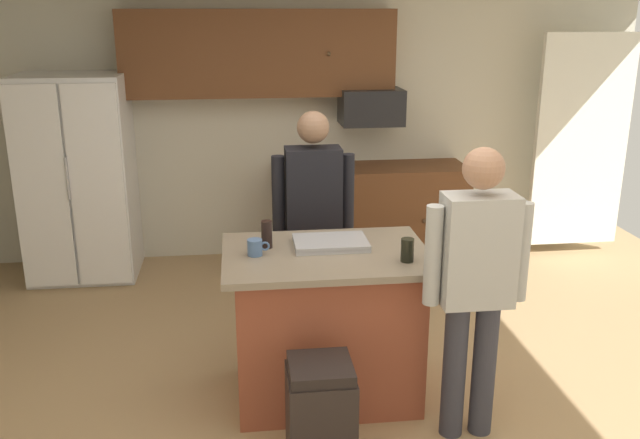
{
  "coord_description": "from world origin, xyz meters",
  "views": [
    {
      "loc": [
        -0.62,
        -3.63,
        2.32
      ],
      "look_at": [
        -0.12,
        0.42,
        1.05
      ],
      "focal_mm": 38.53,
      "sensor_mm": 36.0,
      "label": 1
    }
  ],
  "objects_px": {
    "kitchen_island": "(326,324)",
    "person_guest_right": "(476,277)",
    "refrigerator": "(79,178)",
    "mug_blue_stoneware": "(255,247)",
    "serving_tray": "(331,243)",
    "microwave_over_range": "(371,107)",
    "trash_bin": "(321,417)",
    "glass_dark_ale": "(407,250)",
    "person_guest_left": "(313,212)",
    "glass_short_whisky": "(267,234)"
  },
  "relations": [
    {
      "from": "glass_short_whisky",
      "to": "serving_tray",
      "type": "height_order",
      "value": "glass_short_whisky"
    },
    {
      "from": "microwave_over_range",
      "to": "trash_bin",
      "type": "relative_size",
      "value": 0.92
    },
    {
      "from": "person_guest_left",
      "to": "glass_short_whisky",
      "type": "height_order",
      "value": "person_guest_left"
    },
    {
      "from": "refrigerator",
      "to": "person_guest_right",
      "type": "relative_size",
      "value": 1.08
    },
    {
      "from": "microwave_over_range",
      "to": "glass_short_whisky",
      "type": "relative_size",
      "value": 3.34
    },
    {
      "from": "mug_blue_stoneware",
      "to": "trash_bin",
      "type": "distance_m",
      "value": 1.03
    },
    {
      "from": "refrigerator",
      "to": "microwave_over_range",
      "type": "relative_size",
      "value": 3.18
    },
    {
      "from": "serving_tray",
      "to": "mug_blue_stoneware",
      "type": "bearing_deg",
      "value": -167.33
    },
    {
      "from": "kitchen_island",
      "to": "glass_dark_ale",
      "type": "relative_size",
      "value": 9.05
    },
    {
      "from": "person_guest_left",
      "to": "trash_bin",
      "type": "xyz_separation_m",
      "value": [
        -0.13,
        -1.48,
        -0.65
      ]
    },
    {
      "from": "glass_dark_ale",
      "to": "glass_short_whisky",
      "type": "distance_m",
      "value": 0.84
    },
    {
      "from": "person_guest_left",
      "to": "trash_bin",
      "type": "relative_size",
      "value": 2.72
    },
    {
      "from": "kitchen_island",
      "to": "serving_tray",
      "type": "relative_size",
      "value": 2.76
    },
    {
      "from": "glass_dark_ale",
      "to": "refrigerator",
      "type": "bearing_deg",
      "value": 133.13
    },
    {
      "from": "microwave_over_range",
      "to": "glass_short_whisky",
      "type": "bearing_deg",
      "value": -115.16
    },
    {
      "from": "microwave_over_range",
      "to": "person_guest_left",
      "type": "xyz_separation_m",
      "value": [
        -0.71,
        -1.61,
        -0.5
      ]
    },
    {
      "from": "serving_tray",
      "to": "refrigerator",
      "type": "bearing_deg",
      "value": 131.55
    },
    {
      "from": "serving_tray",
      "to": "person_guest_left",
      "type": "bearing_deg",
      "value": 92.35
    },
    {
      "from": "refrigerator",
      "to": "person_guest_right",
      "type": "height_order",
      "value": "refrigerator"
    },
    {
      "from": "microwave_over_range",
      "to": "glass_dark_ale",
      "type": "height_order",
      "value": "microwave_over_range"
    },
    {
      "from": "person_guest_right",
      "to": "glass_dark_ale",
      "type": "distance_m",
      "value": 0.42
    },
    {
      "from": "refrigerator",
      "to": "person_guest_right",
      "type": "bearing_deg",
      "value": -46.57
    },
    {
      "from": "kitchen_island",
      "to": "serving_tray",
      "type": "height_order",
      "value": "serving_tray"
    },
    {
      "from": "refrigerator",
      "to": "mug_blue_stoneware",
      "type": "distance_m",
      "value": 2.7
    },
    {
      "from": "glass_short_whisky",
      "to": "trash_bin",
      "type": "height_order",
      "value": "glass_short_whisky"
    },
    {
      "from": "refrigerator",
      "to": "mug_blue_stoneware",
      "type": "height_order",
      "value": "refrigerator"
    },
    {
      "from": "refrigerator",
      "to": "person_guest_left",
      "type": "xyz_separation_m",
      "value": [
        1.89,
        -1.49,
        0.06
      ]
    },
    {
      "from": "mug_blue_stoneware",
      "to": "person_guest_right",
      "type": "bearing_deg",
      "value": -23.31
    },
    {
      "from": "refrigerator",
      "to": "serving_tray",
      "type": "height_order",
      "value": "refrigerator"
    },
    {
      "from": "microwave_over_range",
      "to": "person_guest_right",
      "type": "height_order",
      "value": "person_guest_right"
    },
    {
      "from": "trash_bin",
      "to": "microwave_over_range",
      "type": "bearing_deg",
      "value": 74.76
    },
    {
      "from": "trash_bin",
      "to": "glass_short_whisky",
      "type": "bearing_deg",
      "value": 104.93
    },
    {
      "from": "mug_blue_stoneware",
      "to": "trash_bin",
      "type": "bearing_deg",
      "value": -67.38
    },
    {
      "from": "kitchen_island",
      "to": "person_guest_right",
      "type": "relative_size",
      "value": 0.74
    },
    {
      "from": "mug_blue_stoneware",
      "to": "microwave_over_range",
      "type": "bearing_deg",
      "value": 64.55
    },
    {
      "from": "kitchen_island",
      "to": "glass_dark_ale",
      "type": "xyz_separation_m",
      "value": [
        0.43,
        -0.2,
        0.53
      ]
    },
    {
      "from": "person_guest_left",
      "to": "glass_short_whisky",
      "type": "distance_m",
      "value": 0.75
    },
    {
      "from": "glass_dark_ale",
      "to": "kitchen_island",
      "type": "bearing_deg",
      "value": 154.74
    },
    {
      "from": "glass_dark_ale",
      "to": "serving_tray",
      "type": "relative_size",
      "value": 0.31
    },
    {
      "from": "person_guest_left",
      "to": "glass_dark_ale",
      "type": "xyz_separation_m",
      "value": [
        0.42,
        -0.98,
        0.05
      ]
    },
    {
      "from": "glass_dark_ale",
      "to": "trash_bin",
      "type": "relative_size",
      "value": 0.22
    },
    {
      "from": "person_guest_left",
      "to": "trash_bin",
      "type": "distance_m",
      "value": 1.62
    },
    {
      "from": "person_guest_right",
      "to": "glass_short_whisky",
      "type": "xyz_separation_m",
      "value": [
        -1.08,
        0.62,
        0.08
      ]
    },
    {
      "from": "kitchen_island",
      "to": "person_guest_right",
      "type": "height_order",
      "value": "person_guest_right"
    },
    {
      "from": "mug_blue_stoneware",
      "to": "serving_tray",
      "type": "distance_m",
      "value": 0.46
    },
    {
      "from": "glass_dark_ale",
      "to": "glass_short_whisky",
      "type": "height_order",
      "value": "glass_short_whisky"
    },
    {
      "from": "microwave_over_range",
      "to": "person_guest_right",
      "type": "relative_size",
      "value": 0.34
    },
    {
      "from": "glass_dark_ale",
      "to": "serving_tray",
      "type": "height_order",
      "value": "glass_dark_ale"
    },
    {
      "from": "trash_bin",
      "to": "person_guest_right",
      "type": "bearing_deg",
      "value": 13.71
    },
    {
      "from": "person_guest_right",
      "to": "microwave_over_range",
      "type": "bearing_deg",
      "value": -55.65
    }
  ]
}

